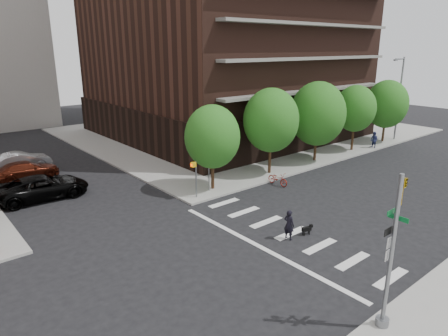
# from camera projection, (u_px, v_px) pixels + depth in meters

# --- Properties ---
(ground) EXTENTS (120.00, 120.00, 0.00)m
(ground) POSITION_uv_depth(u_px,v_px,m) (253.00, 250.00, 20.92)
(ground) COLOR black
(ground) RESTS_ON ground
(sidewalk_ne) EXTENTS (39.00, 33.00, 0.15)m
(sidewalk_ne) POSITION_uv_depth(u_px,v_px,m) (241.00, 130.00, 50.72)
(sidewalk_ne) COLOR gray
(sidewalk_ne) RESTS_ON ground
(crosswalk) EXTENTS (3.85, 13.00, 0.01)m
(crosswalk) POSITION_uv_depth(u_px,v_px,m) (282.00, 237.00, 22.27)
(crosswalk) COLOR silver
(crosswalk) RESTS_ON ground
(tree_a) EXTENTS (4.00, 4.00, 5.90)m
(tree_a) POSITION_uv_depth(u_px,v_px,m) (212.00, 137.00, 28.43)
(tree_a) COLOR #301E11
(tree_a) RESTS_ON sidewalk_ne
(tree_b) EXTENTS (4.50, 4.50, 6.65)m
(tree_b) POSITION_uv_depth(u_px,v_px,m) (271.00, 120.00, 31.96)
(tree_b) COLOR #301E11
(tree_b) RESTS_ON sidewalk_ne
(tree_c) EXTENTS (5.00, 5.00, 6.80)m
(tree_c) POSITION_uv_depth(u_px,v_px,m) (318.00, 114.00, 35.67)
(tree_c) COLOR #301E11
(tree_c) RESTS_ON sidewalk_ne
(tree_d) EXTENTS (4.00, 4.00, 6.20)m
(tree_d) POSITION_uv_depth(u_px,v_px,m) (355.00, 109.00, 39.37)
(tree_d) COLOR #301E11
(tree_d) RESTS_ON sidewalk_ne
(tree_e) EXTENTS (4.50, 4.50, 6.35)m
(tree_e) POSITION_uv_depth(u_px,v_px,m) (387.00, 104.00, 43.08)
(tree_e) COLOR #301E11
(tree_e) RESTS_ON sidewalk_ne
(traffic_signal) EXTENTS (0.90, 0.75, 6.00)m
(traffic_signal) POSITION_uv_depth(u_px,v_px,m) (390.00, 265.00, 14.34)
(traffic_signal) COLOR slate
(traffic_signal) RESTS_ON sidewalk_s
(pedestrian_signal) EXTENTS (2.18, 0.67, 2.60)m
(pedestrian_signal) POSITION_uv_depth(u_px,v_px,m) (199.00, 173.00, 27.62)
(pedestrian_signal) COLOR slate
(pedestrian_signal) RESTS_ON sidewalk_ne
(streetlamp) EXTENTS (2.14, 0.22, 9.00)m
(streetlamp) POSITION_uv_depth(u_px,v_px,m) (399.00, 93.00, 43.67)
(streetlamp) COLOR slate
(streetlamp) RESTS_ON sidewalk_ne
(parked_car_black) EXTENTS (3.13, 6.13, 1.66)m
(parked_car_black) POSITION_uv_depth(u_px,v_px,m) (43.00, 187.00, 27.78)
(parked_car_black) COLOR black
(parked_car_black) RESTS_ON ground
(parked_car_maroon) EXTENTS (2.04, 4.91, 1.42)m
(parked_car_maroon) POSITION_uv_depth(u_px,v_px,m) (27.00, 170.00, 32.06)
(parked_car_maroon) COLOR #45160B
(parked_car_maroon) RESTS_ON ground
(parked_car_silver) EXTENTS (1.84, 4.83, 1.57)m
(parked_car_silver) POSITION_uv_depth(u_px,v_px,m) (21.00, 161.00, 34.27)
(parked_car_silver) COLOR #ABADB2
(parked_car_silver) RESTS_ON ground
(scooter) EXTENTS (0.68, 1.91, 1.00)m
(scooter) POSITION_uv_depth(u_px,v_px,m) (278.00, 179.00, 30.58)
(scooter) COLOR maroon
(scooter) RESTS_ON ground
(dog_walker) EXTENTS (0.68, 0.49, 1.72)m
(dog_walker) POSITION_uv_depth(u_px,v_px,m) (289.00, 225.00, 21.85)
(dog_walker) COLOR black
(dog_walker) RESTS_ON ground
(dog) EXTENTS (0.69, 0.34, 0.57)m
(dog) POSITION_uv_depth(u_px,v_px,m) (307.00, 229.00, 22.51)
(dog) COLOR black
(dog) RESTS_ON ground
(pedestrian_far) EXTENTS (0.91, 0.76, 1.68)m
(pedestrian_far) POSITION_uv_depth(u_px,v_px,m) (374.00, 140.00, 41.09)
(pedestrian_far) COLOR navy
(pedestrian_far) RESTS_ON sidewalk_ne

